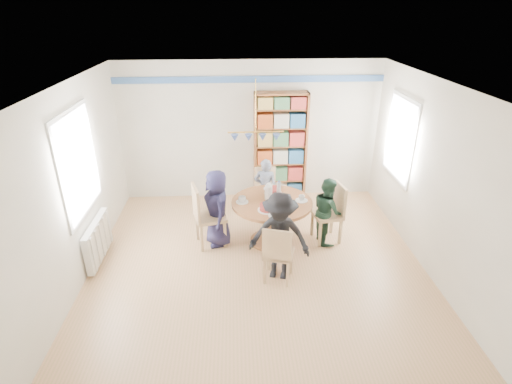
{
  "coord_description": "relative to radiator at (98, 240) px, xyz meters",
  "views": [
    {
      "loc": [
        -0.3,
        -5.0,
        3.62
      ],
      "look_at": [
        0.0,
        0.4,
        1.05
      ],
      "focal_mm": 28.0,
      "sensor_mm": 36.0,
      "label": 1
    }
  ],
  "objects": [
    {
      "name": "person_near",
      "position": [
        2.71,
        -0.57,
        0.32
      ],
      "size": [
        0.96,
        0.7,
        1.33
      ],
      "primitive_type": "imported",
      "rotation": [
        0.0,
        0.0,
        -0.26
      ],
      "color": "black",
      "rests_on": "ground"
    },
    {
      "name": "tableware",
      "position": [
        2.66,
        0.39,
        0.47
      ],
      "size": [
        1.15,
        1.15,
        0.3
      ],
      "color": "white",
      "rests_on": "dining_table"
    },
    {
      "name": "radiator",
      "position": [
        0.0,
        0.0,
        0.0
      ],
      "size": [
        0.12,
        1.0,
        0.6
      ],
      "color": "silver",
      "rests_on": "ground"
    },
    {
      "name": "dining_table",
      "position": [
        2.69,
        0.37,
        0.21
      ],
      "size": [
        1.3,
        1.3,
        0.75
      ],
      "color": "brown",
      "rests_on": "ground"
    },
    {
      "name": "ground",
      "position": [
        2.42,
        -0.3,
        -0.35
      ],
      "size": [
        5.0,
        5.0,
        0.0
      ],
      "primitive_type": "plane",
      "color": "tan"
    },
    {
      "name": "person_far",
      "position": [
        2.65,
        1.24,
        0.22
      ],
      "size": [
        0.46,
        0.34,
        1.14
      ],
      "primitive_type": "imported",
      "rotation": [
        0.0,
        0.0,
        2.97
      ],
      "color": "gray",
      "rests_on": "ground"
    },
    {
      "name": "person_right",
      "position": [
        3.59,
        0.36,
        0.21
      ],
      "size": [
        0.51,
        0.61,
        1.12
      ],
      "primitive_type": "imported",
      "rotation": [
        0.0,
        0.0,
        1.73
      ],
      "color": "#1B3728",
      "rests_on": "ground"
    },
    {
      "name": "chair_far",
      "position": [
        2.67,
        1.4,
        0.14
      ],
      "size": [
        0.42,
        0.42,
        0.89
      ],
      "color": "#D7B884",
      "rests_on": "ground"
    },
    {
      "name": "room_shell",
      "position": [
        2.16,
        0.57,
        1.3
      ],
      "size": [
        5.0,
        5.0,
        5.0
      ],
      "color": "white",
      "rests_on": "ground"
    },
    {
      "name": "chair_near",
      "position": [
        2.68,
        -0.69,
        0.15
      ],
      "size": [
        0.5,
        0.5,
        0.91
      ],
      "color": "#D7B884",
      "rests_on": "ground"
    },
    {
      "name": "chair_left",
      "position": [
        1.6,
        0.34,
        0.23
      ],
      "size": [
        0.57,
        0.57,
        1.05
      ],
      "color": "#D7B884",
      "rests_on": "ground"
    },
    {
      "name": "chair_right",
      "position": [
        3.69,
        0.4,
        0.2
      ],
      "size": [
        0.51,
        0.51,
        0.99
      ],
      "color": "#D7B884",
      "rests_on": "ground"
    },
    {
      "name": "bookshelf",
      "position": [
        3.0,
        2.04,
        0.7
      ],
      "size": [
        1.02,
        0.31,
        2.14
      ],
      "color": "brown",
      "rests_on": "ground"
    },
    {
      "name": "person_left",
      "position": [
        1.81,
        0.39,
        0.29
      ],
      "size": [
        0.57,
        0.72,
        1.29
      ],
      "primitive_type": "imported",
      "rotation": [
        0.0,
        0.0,
        -1.29
      ],
      "color": "#181632",
      "rests_on": "ground"
    }
  ]
}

